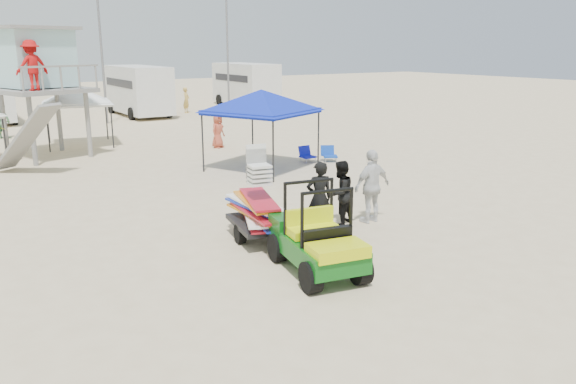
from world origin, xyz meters
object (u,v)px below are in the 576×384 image
surf_trailer (260,207)px  lifeguard_tower (37,63)px  man_left (319,198)px  utility_cart (317,233)px  canopy_blue (261,93)px

surf_trailer → lifeguard_tower: 14.42m
man_left → lifeguard_tower: size_ratio=0.35×
surf_trailer → lifeguard_tower: lifeguard_tower is taller
utility_cart → canopy_blue: size_ratio=0.59×
canopy_blue → utility_cart: bearing=-114.0°
utility_cart → man_left: 2.54m
utility_cart → man_left: bearing=53.2°
man_left → lifeguard_tower: (-3.79, 14.22, 2.95)m
surf_trailer → lifeguard_tower: (-2.28, 13.92, 3.02)m
man_left → canopy_blue: (2.63, 7.29, 1.93)m
lifeguard_tower → canopy_blue: lifeguard_tower is taller
surf_trailer → man_left: surf_trailer is taller
lifeguard_tower → canopy_blue: bearing=-47.2°
surf_trailer → utility_cart: bearing=-90.2°
utility_cart → lifeguard_tower: lifeguard_tower is taller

